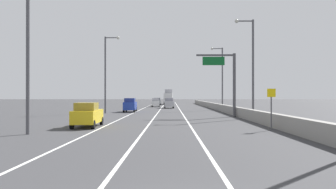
% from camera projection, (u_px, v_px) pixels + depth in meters
% --- Properties ---
extents(ground_plane, '(320.00, 320.00, 0.00)m').
position_uv_depth(ground_plane, '(171.00, 107.00, 70.15)').
color(ground_plane, '#38383A').
extents(lane_stripe_left, '(0.16, 130.00, 0.00)m').
position_uv_depth(lane_stripe_left, '(142.00, 109.00, 61.20)').
color(lane_stripe_left, silver).
rests_on(lane_stripe_left, ground_plane).
extents(lane_stripe_center, '(0.16, 130.00, 0.00)m').
position_uv_depth(lane_stripe_center, '(161.00, 109.00, 61.17)').
color(lane_stripe_center, silver).
rests_on(lane_stripe_center, ground_plane).
extents(lane_stripe_right, '(0.16, 130.00, 0.00)m').
position_uv_depth(lane_stripe_right, '(179.00, 109.00, 61.14)').
color(lane_stripe_right, silver).
rests_on(lane_stripe_right, ground_plane).
extents(jersey_barrier_right, '(0.60, 120.00, 1.10)m').
position_uv_depth(jersey_barrier_right, '(228.00, 109.00, 46.09)').
color(jersey_barrier_right, gray).
rests_on(jersey_barrier_right, ground_plane).
extents(overhead_sign_gantry, '(4.68, 0.36, 7.50)m').
position_uv_depth(overhead_sign_gantry, '(228.00, 77.00, 38.69)').
color(overhead_sign_gantry, '#47474C').
rests_on(overhead_sign_gantry, ground_plane).
extents(speed_advisory_sign, '(0.60, 0.11, 3.00)m').
position_uv_depth(speed_advisory_sign, '(271.00, 106.00, 23.50)').
color(speed_advisory_sign, '#4C4C51').
rests_on(speed_advisory_sign, ground_plane).
extents(lamp_post_right_second, '(2.14, 0.44, 10.96)m').
position_uv_depth(lamp_post_right_second, '(251.00, 62.00, 36.05)').
color(lamp_post_right_second, '#4C4C51').
rests_on(lamp_post_right_second, ground_plane).
extents(lamp_post_right_third, '(2.14, 0.44, 10.96)m').
position_uv_depth(lamp_post_right_third, '(221.00, 74.00, 57.17)').
color(lamp_post_right_third, '#4C4C51').
rests_on(lamp_post_right_third, ground_plane).
extents(lamp_post_left_near, '(2.14, 0.44, 10.96)m').
position_uv_depth(lamp_post_left_near, '(32.00, 38.00, 21.08)').
color(lamp_post_left_near, '#4C4C51').
rests_on(lamp_post_left_near, ground_plane).
extents(lamp_post_left_mid, '(2.14, 0.44, 10.96)m').
position_uv_depth(lamp_post_left_mid, '(107.00, 69.00, 46.42)').
color(lamp_post_left_mid, '#4C4C51').
rests_on(lamp_post_left_mid, ground_plane).
extents(car_blue_0, '(1.85, 4.21, 2.12)m').
position_uv_depth(car_blue_0, '(130.00, 105.00, 49.99)').
color(car_blue_0, '#1E389E').
rests_on(car_blue_0, ground_plane).
extents(car_gray_1, '(1.90, 4.04, 1.92)m').
position_uv_depth(car_gray_1, '(157.00, 101.00, 86.65)').
color(car_gray_1, slate).
rests_on(car_gray_1, ground_plane).
extents(car_silver_2, '(2.00, 4.37, 2.03)m').
position_uv_depth(car_silver_2, '(169.00, 103.00, 65.53)').
color(car_silver_2, '#B7B7BC').
rests_on(car_silver_2, ground_plane).
extents(car_yellow_3, '(1.95, 4.47, 1.95)m').
position_uv_depth(car_yellow_3, '(88.00, 115.00, 26.02)').
color(car_yellow_3, gold).
rests_on(car_yellow_3, ground_plane).
extents(car_white_4, '(1.91, 4.18, 1.92)m').
position_uv_depth(car_white_4, '(156.00, 103.00, 73.46)').
color(car_white_4, white).
rests_on(car_white_4, ground_plane).
extents(box_truck, '(2.61, 7.88, 4.32)m').
position_uv_depth(box_truck, '(168.00, 97.00, 93.58)').
color(box_truck, silver).
rests_on(box_truck, ground_plane).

